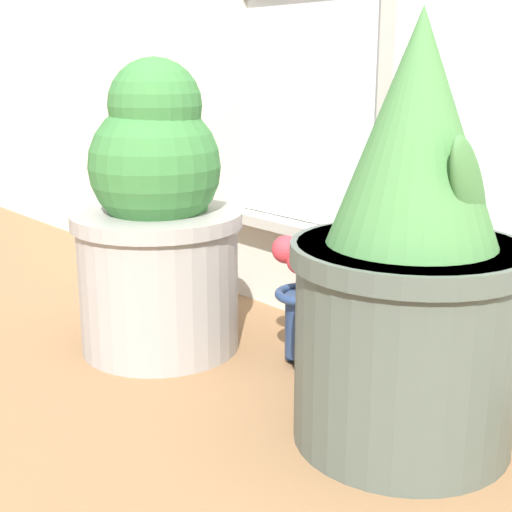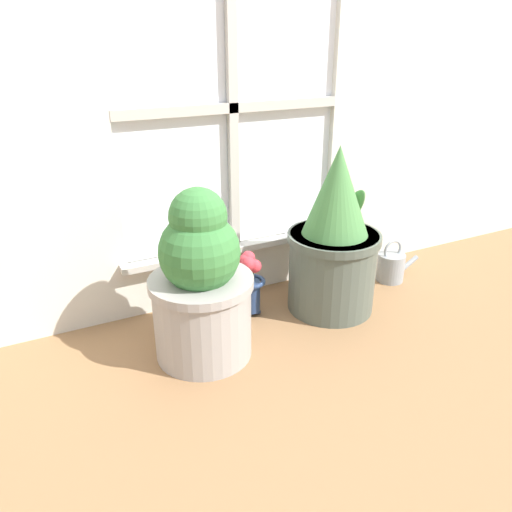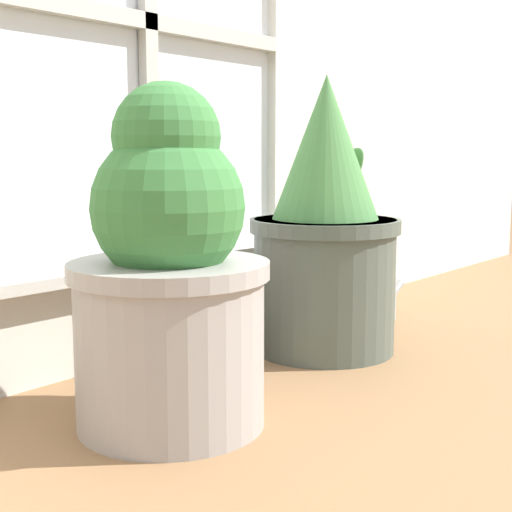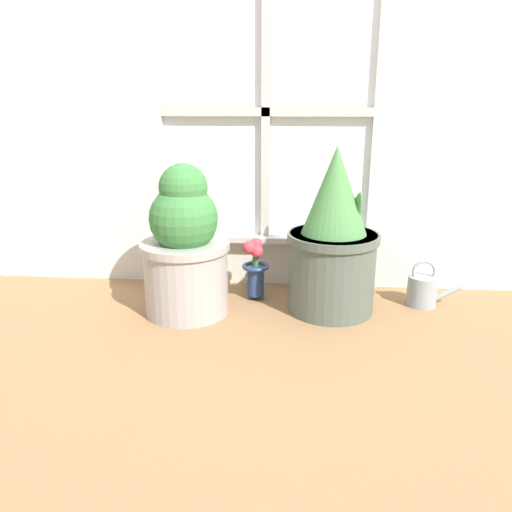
% 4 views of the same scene
% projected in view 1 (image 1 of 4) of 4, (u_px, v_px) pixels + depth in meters
% --- Properties ---
extents(ground_plane, '(10.00, 10.00, 0.00)m').
position_uv_depth(ground_plane, '(167.00, 422.00, 1.17)').
color(ground_plane, olive).
extents(potted_plant_left, '(0.34, 0.34, 0.58)m').
position_uv_depth(potted_plant_left, '(158.00, 224.00, 1.41)').
color(potted_plant_left, '#9E9993').
rests_on(potted_plant_left, ground_plane).
extents(potted_plant_right, '(0.35, 0.35, 0.64)m').
position_uv_depth(potted_plant_right, '(410.00, 267.00, 1.05)').
color(potted_plant_right, '#4C564C').
rests_on(potted_plant_right, ground_plane).
extents(flower_vase, '(0.11, 0.11, 0.26)m').
position_uv_depth(flower_vase, '(303.00, 291.00, 1.36)').
color(flower_vase, navy).
rests_on(flower_vase, ground_plane).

